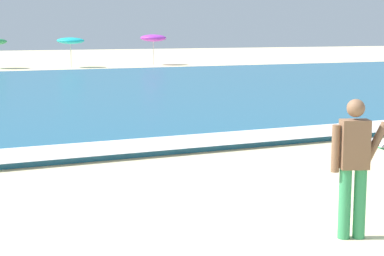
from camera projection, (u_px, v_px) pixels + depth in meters
The scene contains 5 objects.
ground_plane at pixel (215, 232), 8.13m from camera, with size 160.00×160.00×0.00m, color beige.
surf_foam at pixel (91, 149), 13.10m from camera, with size 120.00×1.56×0.01m, color white.
surfer_with_board at pixel (375, 156), 7.76m from camera, with size 1.42×2.87×1.73m.
beach_umbrella_4 at pixel (71, 41), 44.85m from camera, with size 1.93×1.94×2.13m.
beach_umbrella_5 at pixel (153, 38), 48.30m from camera, with size 1.97×1.98×2.31m.
Camera 1 is at (-3.59, -6.97, 2.53)m, focal length 59.82 mm.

